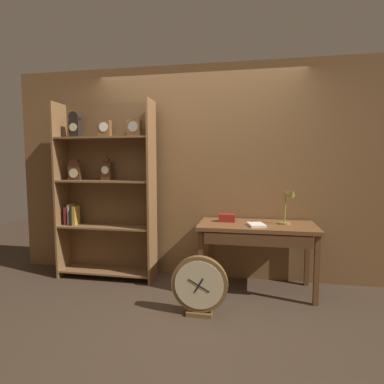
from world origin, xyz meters
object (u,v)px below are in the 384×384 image
object	(u,v)px
open_repair_manual	(256,225)
round_clock_large	(199,286)
toolbox_small	(227,218)
bookshelf	(105,190)
workbench	(257,233)
desk_lamp	(289,204)

from	to	relation	value
open_repair_manual	round_clock_large	size ratio (longest dim) A/B	0.39
toolbox_small	round_clock_large	world-z (taller)	toolbox_small
bookshelf	workbench	xyz separation A→B (m)	(1.83, -0.12, -0.43)
desk_lamp	bookshelf	bearing A→B (deg)	178.02
bookshelf	desk_lamp	bearing A→B (deg)	-1.98
bookshelf	round_clock_large	distance (m)	1.72
desk_lamp	open_repair_manual	distance (m)	0.42
workbench	desk_lamp	size ratio (longest dim) A/B	3.07
open_repair_manual	desk_lamp	bearing A→B (deg)	7.44
desk_lamp	round_clock_large	xyz separation A→B (m)	(-0.86, -0.71, -0.69)
desk_lamp	open_repair_manual	bearing A→B (deg)	-158.31
open_repair_manual	bookshelf	bearing A→B (deg)	159.20
bookshelf	workbench	size ratio (longest dim) A/B	1.70
toolbox_small	round_clock_large	distance (m)	0.93
open_repair_manual	round_clock_large	world-z (taller)	open_repair_manual
bookshelf	toolbox_small	world-z (taller)	bookshelf
workbench	desk_lamp	xyz separation A→B (m)	(0.33, 0.05, 0.32)
workbench	toolbox_small	size ratio (longest dim) A/B	7.00
workbench	desk_lamp	world-z (taller)	desk_lamp
bookshelf	workbench	distance (m)	1.89
bookshelf	desk_lamp	distance (m)	2.17
open_repair_manual	round_clock_large	distance (m)	0.91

